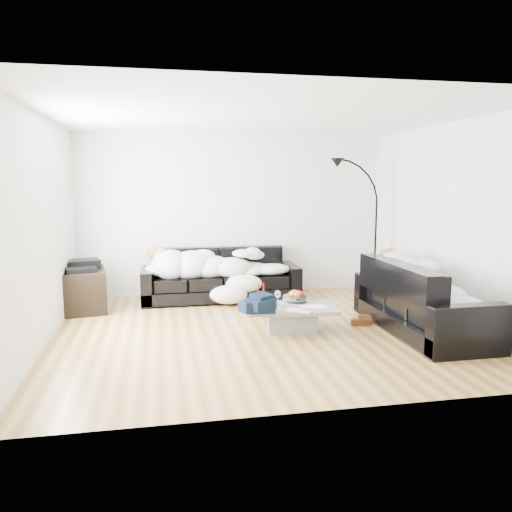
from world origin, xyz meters
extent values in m
plane|color=olive|center=(0.00, 0.00, 0.00)|extent=(5.00, 5.00, 0.00)
cube|color=silver|center=(0.00, 2.25, 1.30)|extent=(5.00, 0.02, 2.60)
cube|color=silver|center=(-2.50, 0.00, 1.30)|extent=(0.02, 4.50, 2.60)
cube|color=silver|center=(2.50, 0.00, 1.30)|extent=(0.02, 4.50, 2.60)
plane|color=white|center=(0.00, 0.00, 2.60)|extent=(5.00, 5.00, 0.00)
cube|color=black|center=(-0.28, 1.77, 0.40)|extent=(2.44, 0.84, 0.80)
cube|color=black|center=(1.97, -0.36, 0.43)|extent=(0.91, 2.13, 0.86)
ellipsoid|color=#0C574D|center=(1.91, 0.30, 0.72)|extent=(0.42, 0.38, 0.20)
cube|color=#939699|center=(0.38, -0.07, 0.16)|extent=(1.16, 0.77, 0.32)
cylinder|color=white|center=(0.50, 0.12, 0.40)|extent=(0.32, 0.32, 0.16)
cylinder|color=white|center=(0.22, 0.01, 0.41)|extent=(0.09, 0.09, 0.19)
cylinder|color=white|center=(0.07, -0.07, 0.41)|extent=(0.09, 0.09, 0.18)
cylinder|color=white|center=(0.29, -0.08, 0.39)|extent=(0.07, 0.07, 0.15)
cylinder|color=maroon|center=(-0.01, 0.12, 0.45)|extent=(0.06, 0.06, 0.26)
cylinder|color=maroon|center=(0.06, 0.13, 0.45)|extent=(0.06, 0.06, 0.26)
cube|color=silver|center=(0.63, -0.18, 0.32)|extent=(0.33, 0.28, 0.01)
cube|color=silver|center=(0.40, -0.31, 0.32)|extent=(0.36, 0.34, 0.01)
cube|color=black|center=(-2.30, 1.49, 0.30)|extent=(0.72, 0.94, 0.59)
cube|color=black|center=(-2.30, 1.49, 0.66)|extent=(0.52, 0.45, 0.13)
camera|label=1|loc=(-1.19, -5.88, 1.83)|focal=35.00mm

